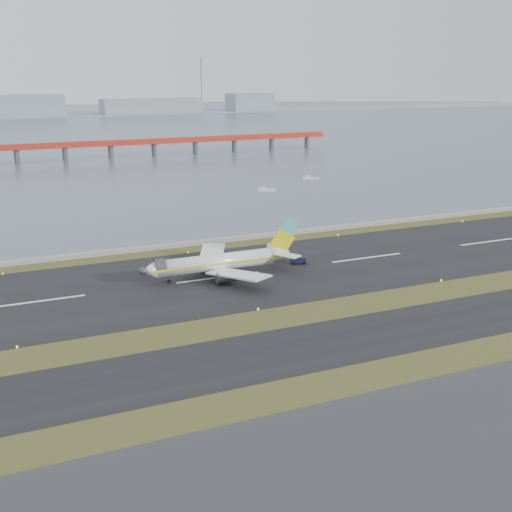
# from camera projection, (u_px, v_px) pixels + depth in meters

# --- Properties ---
(ground) EXTENTS (1000.00, 1000.00, 0.00)m
(ground) POSITION_uv_depth(u_px,v_px,m) (274.00, 323.00, 120.03)
(ground) COLOR #344619
(ground) RESTS_ON ground
(apron_strip) EXTENTS (1000.00, 50.00, 0.10)m
(apron_strip) POSITION_uv_depth(u_px,v_px,m) (484.00, 493.00, 71.63)
(apron_strip) COLOR #313134
(apron_strip) RESTS_ON ground
(taxiway_strip) EXTENTS (1000.00, 18.00, 0.10)m
(taxiway_strip) POSITION_uv_depth(u_px,v_px,m) (304.00, 347.00, 109.46)
(taxiway_strip) COLOR black
(taxiway_strip) RESTS_ON ground
(runway_strip) EXTENTS (1000.00, 45.00, 0.10)m
(runway_strip) POSITION_uv_depth(u_px,v_px,m) (218.00, 278.00, 146.41)
(runway_strip) COLOR black
(runway_strip) RESTS_ON ground
(seawall) EXTENTS (1000.00, 2.50, 1.00)m
(seawall) POSITION_uv_depth(u_px,v_px,m) (179.00, 245.00, 172.68)
(seawall) COLOR gray
(seawall) RESTS_ON ground
(bay_water) EXTENTS (1400.00, 800.00, 1.30)m
(bay_water) POSITION_uv_depth(u_px,v_px,m) (35.00, 129.00, 524.74)
(bay_water) COLOR #4E5C70
(bay_water) RESTS_ON ground
(red_pier) EXTENTS (260.00, 5.00, 10.20)m
(red_pier) POSITION_uv_depth(u_px,v_px,m) (110.00, 145.00, 345.68)
(red_pier) COLOR #B72D1F
(red_pier) RESTS_ON ground
(far_shoreline) EXTENTS (1400.00, 80.00, 60.50)m
(far_shoreline) POSITION_uv_depth(u_px,v_px,m) (33.00, 110.00, 669.09)
(far_shoreline) COLOR #8C98A6
(far_shoreline) RESTS_ON ground
(airliner) EXTENTS (38.52, 32.89, 12.80)m
(airliner) POSITION_uv_depth(u_px,v_px,m) (221.00, 262.00, 146.79)
(airliner) COLOR white
(airliner) RESTS_ON ground
(pushback_tug) EXTENTS (4.10, 3.13, 2.32)m
(pushback_tug) POSITION_uv_depth(u_px,v_px,m) (298.00, 259.00, 156.79)
(pushback_tug) COLOR black
(pushback_tug) RESTS_ON ground
(workboat_near) EXTENTS (7.64, 4.79, 1.78)m
(workboat_near) POSITION_uv_depth(u_px,v_px,m) (266.00, 190.00, 251.81)
(workboat_near) COLOR silver
(workboat_near) RESTS_ON ground
(workboat_far) EXTENTS (7.55, 4.72, 1.75)m
(workboat_far) POSITION_uv_depth(u_px,v_px,m) (310.00, 178.00, 279.30)
(workboat_far) COLOR silver
(workboat_far) RESTS_ON ground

